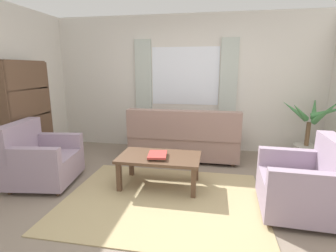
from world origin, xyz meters
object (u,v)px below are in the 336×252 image
object	(u,v)px
potted_plant	(308,138)
bookshelf	(28,114)
armchair_right	(305,184)
coffee_table	(159,160)
armchair_left	(40,160)
couch	(184,139)
book_stack_on_table	(157,155)

from	to	relation	value
potted_plant	bookshelf	world-z (taller)	bookshelf
armchair_right	coffee_table	xyz separation A→B (m)	(-1.73, 0.39, 0.03)
coffee_table	potted_plant	size ratio (longest dim) A/B	0.91
bookshelf	armchair_left	bearing A→B (deg)	45.48
couch	armchair_right	bearing A→B (deg)	134.43
coffee_table	armchair_left	bearing A→B (deg)	-172.61
book_stack_on_table	potted_plant	size ratio (longest dim) A/B	0.29
couch	book_stack_on_table	size ratio (longest dim) A/B	5.42
coffee_table	bookshelf	xyz separation A→B (m)	(-2.22, 0.33, 0.50)
armchair_right	book_stack_on_table	xyz separation A→B (m)	(-1.74, 0.33, 0.11)
armchair_right	potted_plant	bearing A→B (deg)	164.06
armchair_left	potted_plant	world-z (taller)	potted_plant
armchair_right	bookshelf	world-z (taller)	bookshelf
coffee_table	book_stack_on_table	size ratio (longest dim) A/B	3.14
armchair_right	coffee_table	bearing A→B (deg)	-100.18
book_stack_on_table	armchair_left	bearing A→B (deg)	-174.71
armchair_left	book_stack_on_table	world-z (taller)	armchair_left
armchair_left	armchair_right	xyz separation A→B (m)	(3.39, -0.18, 0.00)
armchair_right	book_stack_on_table	distance (m)	1.78
book_stack_on_table	potted_plant	distance (m)	2.71
couch	potted_plant	bearing A→B (deg)	-175.37
coffee_table	bookshelf	world-z (taller)	bookshelf
coffee_table	potted_plant	bearing A→B (deg)	30.10
armchair_right	bookshelf	distance (m)	4.05
armchair_left	coffee_table	bearing A→B (deg)	-90.12
armchair_left	book_stack_on_table	size ratio (longest dim) A/B	2.68
coffee_table	bookshelf	distance (m)	2.30
armchair_right	coffee_table	distance (m)	1.77
armchair_left	bookshelf	world-z (taller)	bookshelf
potted_plant	bookshelf	bearing A→B (deg)	-167.48
armchair_right	book_stack_on_table	bearing A→B (deg)	-98.10
armchair_left	book_stack_on_table	bearing A→B (deg)	-92.23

